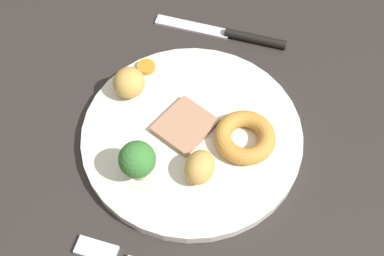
{
  "coord_description": "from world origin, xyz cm",
  "views": [
    {
      "loc": [
        -32.72,
        -8.51,
        56.84
      ],
      "look_at": [
        -1.41,
        -0.99,
        6.0
      ],
      "focal_mm": 47.99,
      "sensor_mm": 36.0,
      "label": 1
    }
  ],
  "objects_px": {
    "roast_potato_right": "(129,83)",
    "broccoli_floret": "(137,160)",
    "dinner_plate": "(192,136)",
    "meat_slice_main": "(185,125)",
    "yorkshire_pudding": "(245,137)",
    "carrot_coin_front": "(146,67)",
    "roast_potato_left": "(199,167)",
    "knife": "(232,34)"
  },
  "relations": [
    {
      "from": "dinner_plate",
      "to": "carrot_coin_front",
      "type": "bearing_deg",
      "value": 44.75
    },
    {
      "from": "roast_potato_left",
      "to": "knife",
      "type": "xyz_separation_m",
      "value": [
        0.23,
        0.01,
        -0.03
      ]
    },
    {
      "from": "meat_slice_main",
      "to": "roast_potato_left",
      "type": "distance_m",
      "value": 0.07
    },
    {
      "from": "roast_potato_right",
      "to": "knife",
      "type": "distance_m",
      "value": 0.17
    },
    {
      "from": "yorkshire_pudding",
      "to": "meat_slice_main",
      "type": "bearing_deg",
      "value": 87.38
    },
    {
      "from": "meat_slice_main",
      "to": "yorkshire_pudding",
      "type": "height_order",
      "value": "yorkshire_pudding"
    },
    {
      "from": "roast_potato_right",
      "to": "broccoli_floret",
      "type": "distance_m",
      "value": 0.12
    },
    {
      "from": "yorkshire_pudding",
      "to": "carrot_coin_front",
      "type": "relative_size",
      "value": 3.12
    },
    {
      "from": "roast_potato_right",
      "to": "yorkshire_pudding",
      "type": "bearing_deg",
      "value": -104.48
    },
    {
      "from": "roast_potato_left",
      "to": "broccoli_floret",
      "type": "xyz_separation_m",
      "value": [
        -0.02,
        0.07,
        0.02
      ]
    },
    {
      "from": "roast_potato_left",
      "to": "roast_potato_right",
      "type": "xyz_separation_m",
      "value": [
        0.09,
        0.11,
        0.0
      ]
    },
    {
      "from": "dinner_plate",
      "to": "knife",
      "type": "height_order",
      "value": "dinner_plate"
    },
    {
      "from": "roast_potato_right",
      "to": "carrot_coin_front",
      "type": "xyz_separation_m",
      "value": [
        0.04,
        -0.01,
        -0.01
      ]
    },
    {
      "from": "meat_slice_main",
      "to": "dinner_plate",
      "type": "bearing_deg",
      "value": -117.56
    },
    {
      "from": "roast_potato_left",
      "to": "dinner_plate",
      "type": "bearing_deg",
      "value": 21.93
    },
    {
      "from": "carrot_coin_front",
      "to": "broccoli_floret",
      "type": "bearing_deg",
      "value": -166.52
    },
    {
      "from": "dinner_plate",
      "to": "roast_potato_left",
      "type": "distance_m",
      "value": 0.06
    },
    {
      "from": "meat_slice_main",
      "to": "roast_potato_left",
      "type": "bearing_deg",
      "value": -151.7
    },
    {
      "from": "roast_potato_right",
      "to": "carrot_coin_front",
      "type": "height_order",
      "value": "roast_potato_right"
    },
    {
      "from": "broccoli_floret",
      "to": "knife",
      "type": "height_order",
      "value": "broccoli_floret"
    },
    {
      "from": "roast_potato_left",
      "to": "knife",
      "type": "bearing_deg",
      "value": 1.64
    },
    {
      "from": "broccoli_floret",
      "to": "knife",
      "type": "relative_size",
      "value": 0.29
    },
    {
      "from": "meat_slice_main",
      "to": "broccoli_floret",
      "type": "distance_m",
      "value": 0.09
    },
    {
      "from": "yorkshire_pudding",
      "to": "roast_potato_left",
      "type": "bearing_deg",
      "value": 142.46
    },
    {
      "from": "roast_potato_left",
      "to": "broccoli_floret",
      "type": "height_order",
      "value": "broccoli_floret"
    },
    {
      "from": "roast_potato_left",
      "to": "carrot_coin_front",
      "type": "xyz_separation_m",
      "value": [
        0.13,
        0.1,
        -0.01
      ]
    },
    {
      "from": "meat_slice_main",
      "to": "roast_potato_right",
      "type": "xyz_separation_m",
      "value": [
        0.04,
        0.08,
        0.01
      ]
    },
    {
      "from": "yorkshire_pudding",
      "to": "roast_potato_left",
      "type": "relative_size",
      "value": 1.75
    },
    {
      "from": "roast_potato_left",
      "to": "carrot_coin_front",
      "type": "bearing_deg",
      "value": 37.24
    },
    {
      "from": "yorkshire_pudding",
      "to": "knife",
      "type": "distance_m",
      "value": 0.18
    },
    {
      "from": "yorkshire_pudding",
      "to": "roast_potato_right",
      "type": "height_order",
      "value": "roast_potato_right"
    },
    {
      "from": "broccoli_floret",
      "to": "meat_slice_main",
      "type": "bearing_deg",
      "value": -25.51
    },
    {
      "from": "roast_potato_left",
      "to": "knife",
      "type": "height_order",
      "value": "roast_potato_left"
    },
    {
      "from": "dinner_plate",
      "to": "roast_potato_right",
      "type": "distance_m",
      "value": 0.1
    },
    {
      "from": "dinner_plate",
      "to": "knife",
      "type": "relative_size",
      "value": 1.43
    },
    {
      "from": "roast_potato_left",
      "to": "carrot_coin_front",
      "type": "height_order",
      "value": "roast_potato_left"
    },
    {
      "from": "yorkshire_pudding",
      "to": "carrot_coin_front",
      "type": "xyz_separation_m",
      "value": [
        0.08,
        0.14,
        -0.01
      ]
    },
    {
      "from": "yorkshire_pudding",
      "to": "carrot_coin_front",
      "type": "distance_m",
      "value": 0.16
    },
    {
      "from": "yorkshire_pudding",
      "to": "broccoli_floret",
      "type": "bearing_deg",
      "value": 122.89
    },
    {
      "from": "yorkshire_pudding",
      "to": "carrot_coin_front",
      "type": "bearing_deg",
      "value": 61.05
    },
    {
      "from": "meat_slice_main",
      "to": "knife",
      "type": "height_order",
      "value": "meat_slice_main"
    },
    {
      "from": "meat_slice_main",
      "to": "carrot_coin_front",
      "type": "distance_m",
      "value": 0.1
    }
  ]
}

